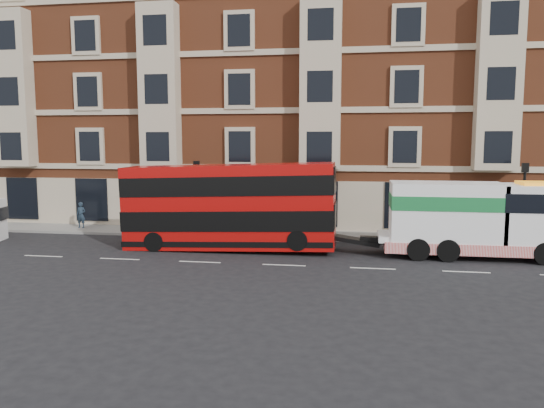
% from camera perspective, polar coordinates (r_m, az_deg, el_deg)
% --- Properties ---
extents(ground, '(120.00, 120.00, 0.00)m').
position_cam_1_polar(ground, '(24.42, 1.30, -6.60)').
color(ground, black).
rests_on(ground, ground).
extents(sidewalk, '(90.00, 3.00, 0.15)m').
position_cam_1_polar(sidewalk, '(31.70, 3.15, -3.34)').
color(sidewalk, slate).
rests_on(sidewalk, ground).
extents(victorian_terrace, '(45.00, 12.00, 20.40)m').
position_cam_1_polar(victorian_terrace, '(38.88, 5.18, 13.31)').
color(victorian_terrace, brown).
rests_on(victorian_terrace, ground).
extents(lamp_post_west, '(0.35, 0.15, 4.35)m').
position_cam_1_polar(lamp_post_west, '(31.27, -8.08, 1.28)').
color(lamp_post_west, black).
rests_on(lamp_post_west, sidewalk).
extents(lamp_post_east, '(0.35, 0.15, 4.35)m').
position_cam_1_polar(lamp_post_east, '(31.15, 25.44, 0.66)').
color(lamp_post_east, black).
rests_on(lamp_post_east, sidewalk).
extents(double_decker_bus, '(10.94, 2.51, 4.43)m').
position_cam_1_polar(double_decker_bus, '(27.58, -4.64, -0.11)').
color(double_decker_bus, '#A90A09').
rests_on(double_decker_bus, ground).
extents(tow_truck, '(8.76, 2.59, 3.65)m').
position_cam_1_polar(tow_truck, '(27.42, 20.67, -1.44)').
color(tow_truck, white).
rests_on(tow_truck, ground).
extents(pedestrian, '(0.60, 0.40, 1.64)m').
position_cam_1_polar(pedestrian, '(35.76, -19.86, -1.12)').
color(pedestrian, '#1C2B39').
rests_on(pedestrian, sidewalk).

